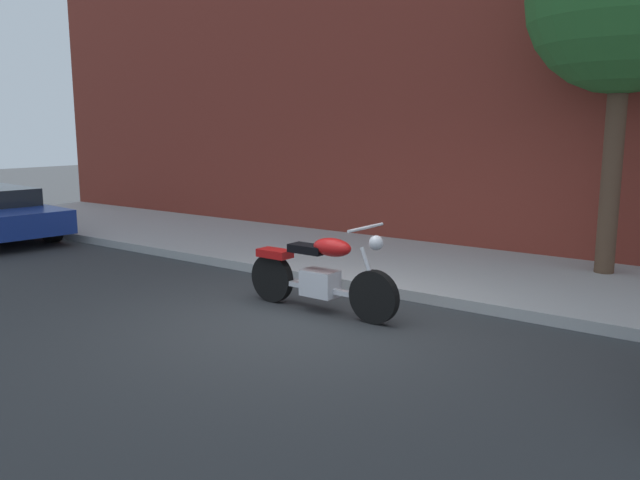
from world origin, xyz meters
name	(u,v)px	position (x,y,z in m)	size (l,w,h in m)	color
ground_plane	(305,322)	(0.00, 0.00, 0.00)	(60.00, 60.00, 0.00)	#303335
sidewalk	(430,268)	(0.00, 3.20, 0.07)	(23.67, 3.37, 0.14)	#A6A6A6
building_facade	(490,3)	(0.00, 5.13, 4.27)	(23.67, 0.50, 8.54)	maroon
motorcycle	(320,275)	(-0.11, 0.45, 0.46)	(2.16, 0.70, 1.12)	black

